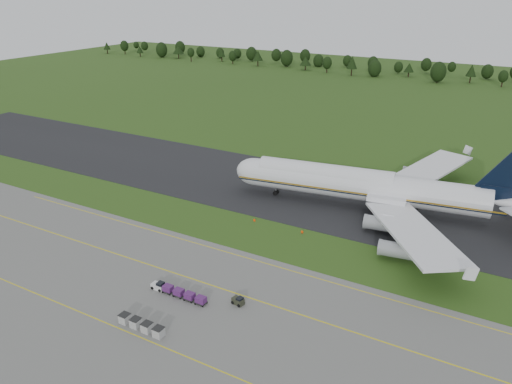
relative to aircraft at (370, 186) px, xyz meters
The scene contains 10 objects.
ground 33.35m from the aircraft, 126.74° to the right, with size 600.00×600.00×0.00m, color #294815.
apron 63.67m from the aircraft, 108.03° to the right, with size 300.00×52.00×0.06m, color #63635E.
taxiway 20.59m from the aircraft, behind, with size 300.00×40.00×0.08m, color black.
apron_markings 57.07m from the aircraft, 110.22° to the right, with size 300.00×30.20×0.01m.
tree_line 195.10m from the aircraft, 96.83° to the left, with size 527.39×20.87×11.86m.
aircraft is the anchor object (origin of this frame).
baggage_train 57.32m from the aircraft, 108.59° to the right, with size 11.87×1.52×1.46m.
utility_cart 51.70m from the aircraft, 98.24° to the right, with size 2.30×1.63×1.15m.
uld_row 67.11m from the aircraft, 105.16° to the right, with size 8.83×1.63×1.61m.
edge_markers 26.08m from the aircraft, 126.26° to the right, with size 12.97×0.30×0.60m.
Camera 1 is at (51.12, -87.17, 52.26)m, focal length 35.00 mm.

